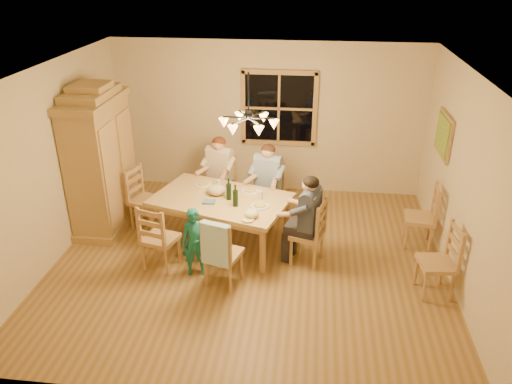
# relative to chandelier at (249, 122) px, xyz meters

# --- Properties ---
(floor) EXTENTS (5.50, 5.50, 0.00)m
(floor) POSITION_rel_chandelier_xyz_m (0.00, 0.00, -2.08)
(floor) COLOR brown
(floor) RESTS_ON ground
(ceiling) EXTENTS (5.50, 5.00, 0.02)m
(ceiling) POSITION_rel_chandelier_xyz_m (0.00, 0.00, 0.62)
(ceiling) COLOR white
(ceiling) RESTS_ON wall_back
(wall_back) EXTENTS (5.50, 0.02, 2.70)m
(wall_back) POSITION_rel_chandelier_xyz_m (0.00, 2.50, -0.73)
(wall_back) COLOR beige
(wall_back) RESTS_ON floor
(wall_left) EXTENTS (0.02, 5.00, 2.70)m
(wall_left) POSITION_rel_chandelier_xyz_m (-2.75, 0.00, -0.73)
(wall_left) COLOR beige
(wall_left) RESTS_ON floor
(wall_right) EXTENTS (0.02, 5.00, 2.70)m
(wall_right) POSITION_rel_chandelier_xyz_m (2.75, 0.00, -0.73)
(wall_right) COLOR beige
(wall_right) RESTS_ON floor
(window) EXTENTS (1.30, 0.06, 1.30)m
(window) POSITION_rel_chandelier_xyz_m (0.20, 2.47, -0.53)
(window) COLOR black
(window) RESTS_ON wall_back
(painting) EXTENTS (0.06, 0.78, 0.64)m
(painting) POSITION_rel_chandelier_xyz_m (2.71, 1.20, -0.48)
(painting) COLOR #9E7B44
(painting) RESTS_ON wall_right
(chandelier) EXTENTS (0.77, 0.68, 0.71)m
(chandelier) POSITION_rel_chandelier_xyz_m (0.00, 0.00, 0.00)
(chandelier) COLOR black
(chandelier) RESTS_ON ceiling
(armoire) EXTENTS (0.66, 1.40, 2.30)m
(armoire) POSITION_rel_chandelier_xyz_m (-2.42, 0.82, -1.02)
(armoire) COLOR #9E7B44
(armoire) RESTS_ON floor
(dining_table) EXTENTS (2.18, 1.67, 0.76)m
(dining_table) POSITION_rel_chandelier_xyz_m (-0.48, 0.45, -1.42)
(dining_table) COLOR tan
(dining_table) RESTS_ON floor
(chair_far_left) EXTENTS (0.54, 0.53, 0.99)m
(chair_far_left) POSITION_rel_chandelier_xyz_m (-0.69, 1.46, -1.77)
(chair_far_left) COLOR #A57C48
(chair_far_left) RESTS_ON floor
(chair_far_right) EXTENTS (0.54, 0.53, 0.99)m
(chair_far_right) POSITION_rel_chandelier_xyz_m (0.14, 1.22, -1.77)
(chair_far_right) COLOR #A57C48
(chair_far_right) RESTS_ON floor
(chair_near_left) EXTENTS (0.54, 0.53, 0.99)m
(chair_near_left) POSITION_rel_chandelier_xyz_m (-1.20, -0.29, -1.77)
(chair_near_left) COLOR #A57C48
(chair_near_left) RESTS_ON floor
(chair_near_right) EXTENTS (0.54, 0.53, 0.99)m
(chair_near_right) POSITION_rel_chandelier_xyz_m (-0.27, -0.56, -1.77)
(chair_near_right) COLOR #A57C48
(chair_near_right) RESTS_ON floor
(chair_end_left) EXTENTS (0.53, 0.54, 0.99)m
(chair_end_left) POSITION_rel_chandelier_xyz_m (-1.77, 0.82, -1.77)
(chair_end_left) COLOR #A57C48
(chair_end_left) RESTS_ON floor
(chair_end_right) EXTENTS (0.53, 0.54, 0.99)m
(chair_end_right) POSITION_rel_chandelier_xyz_m (0.81, 0.07, -1.77)
(chair_end_right) COLOR #A57C48
(chair_end_right) RESTS_ON floor
(adult_woman) EXTENTS (0.48, 0.51, 0.87)m
(adult_woman) POSITION_rel_chandelier_xyz_m (-0.69, 1.46, -1.24)
(adult_woman) COLOR #C6AF99
(adult_woman) RESTS_ON floor
(adult_plaid_man) EXTENTS (0.48, 0.51, 0.87)m
(adult_plaid_man) POSITION_rel_chandelier_xyz_m (0.14, 1.22, -1.24)
(adult_plaid_man) COLOR #304A84
(adult_plaid_man) RESTS_ON floor
(adult_slate_man) EXTENTS (0.51, 0.48, 0.87)m
(adult_slate_man) POSITION_rel_chandelier_xyz_m (0.81, 0.07, -1.24)
(adult_slate_man) COLOR #39425C
(adult_slate_man) RESTS_ON floor
(towel) EXTENTS (0.39, 0.20, 0.58)m
(towel) POSITION_rel_chandelier_xyz_m (-0.32, -0.75, -1.38)
(towel) COLOR #A8D0E4
(towel) RESTS_ON chair_near_right
(wine_bottle_a) EXTENTS (0.08, 0.08, 0.33)m
(wine_bottle_a) POSITION_rel_chandelier_xyz_m (-0.35, 0.41, -1.15)
(wine_bottle_a) COLOR black
(wine_bottle_a) RESTS_ON dining_table
(wine_bottle_b) EXTENTS (0.08, 0.08, 0.33)m
(wine_bottle_b) POSITION_rel_chandelier_xyz_m (-0.22, 0.21, -1.15)
(wine_bottle_b) COLOR black
(wine_bottle_b) RESTS_ON dining_table
(plate_woman) EXTENTS (0.26, 0.26, 0.02)m
(plate_woman) POSITION_rel_chandelier_xyz_m (-0.83, 0.87, -1.31)
(plate_woman) COLOR white
(plate_woman) RESTS_ON dining_table
(plate_plaid) EXTENTS (0.26, 0.26, 0.02)m
(plate_plaid) POSITION_rel_chandelier_xyz_m (-0.08, 0.71, -1.31)
(plate_plaid) COLOR white
(plate_plaid) RESTS_ON dining_table
(plate_slate) EXTENTS (0.26, 0.26, 0.02)m
(plate_slate) POSITION_rel_chandelier_xyz_m (0.12, 0.23, -1.31)
(plate_slate) COLOR white
(plate_slate) RESTS_ON dining_table
(wine_glass_a) EXTENTS (0.06, 0.06, 0.14)m
(wine_glass_a) POSITION_rel_chandelier_xyz_m (-0.57, 0.77, -1.25)
(wine_glass_a) COLOR silver
(wine_glass_a) RESTS_ON dining_table
(wine_glass_b) EXTENTS (0.06, 0.06, 0.14)m
(wine_glass_b) POSITION_rel_chandelier_xyz_m (0.10, 0.46, -1.25)
(wine_glass_b) COLOR silver
(wine_glass_b) RESTS_ON dining_table
(cap) EXTENTS (0.20, 0.20, 0.11)m
(cap) POSITION_rel_chandelier_xyz_m (0.04, -0.09, -1.26)
(cap) COLOR beige
(cap) RESTS_ON dining_table
(napkin) EXTENTS (0.21, 0.18, 0.03)m
(napkin) POSITION_rel_chandelier_xyz_m (-0.62, 0.27, -1.30)
(napkin) COLOR slate
(napkin) RESTS_ON dining_table
(cloth_bundle) EXTENTS (0.28, 0.22, 0.15)m
(cloth_bundle) POSITION_rel_chandelier_xyz_m (-0.56, 0.54, -1.24)
(cloth_bundle) COLOR tan
(cloth_bundle) RESTS_ON dining_table
(child) EXTENTS (0.40, 0.31, 0.98)m
(child) POSITION_rel_chandelier_xyz_m (-0.69, -0.39, -1.59)
(child) COLOR #1A756E
(child) RESTS_ON floor
(chair_spare_front) EXTENTS (0.47, 0.49, 0.99)m
(chair_spare_front) POSITION_rel_chandelier_xyz_m (2.45, -0.47, -1.77)
(chair_spare_front) COLOR #A57C48
(chair_spare_front) RESTS_ON floor
(chair_spare_back) EXTENTS (0.46, 0.48, 0.99)m
(chair_spare_back) POSITION_rel_chandelier_xyz_m (2.45, 0.73, -1.77)
(chair_spare_back) COLOR #A57C48
(chair_spare_back) RESTS_ON floor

